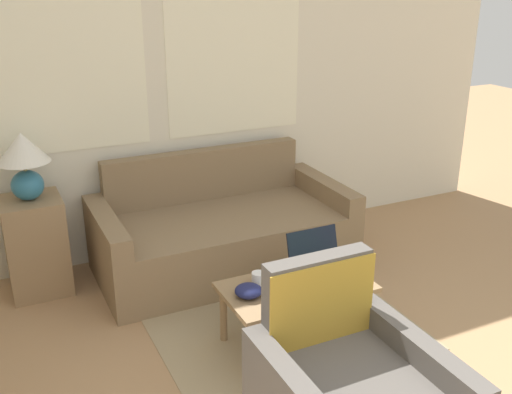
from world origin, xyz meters
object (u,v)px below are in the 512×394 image
object	(u,v)px
tv_remote	(284,286)
snack_bowl	(249,291)
couch	(221,233)
table_lamp	(24,158)
coffee_table	(296,292)
cup_yellow	(259,279)
laptop	(320,265)
cup_navy	(272,293)

from	to	relation	value
tv_remote	snack_bowl	bearing A→B (deg)	179.76
couch	table_lamp	distance (m)	1.48
couch	coffee_table	world-z (taller)	couch
couch	snack_bowl	size ratio (longest dim) A/B	11.78
couch	snack_bowl	distance (m)	1.19
couch	cup_yellow	distance (m)	1.07
laptop	cup_navy	distance (m)	0.44
cup_yellow	couch	bearing A→B (deg)	79.65
table_lamp	cup_navy	distance (m)	1.86
laptop	cup_yellow	bearing A→B (deg)	175.27
couch	laptop	world-z (taller)	couch
couch	cup_yellow	bearing A→B (deg)	-100.35
cup_navy	snack_bowl	distance (m)	0.14
laptop	table_lamp	bearing A→B (deg)	140.04
coffee_table	cup_navy	size ratio (longest dim) A/B	9.14
laptop	snack_bowl	world-z (taller)	laptop
tv_remote	coffee_table	bearing A→B (deg)	-3.71
snack_bowl	tv_remote	distance (m)	0.22
cup_yellow	laptop	bearing A→B (deg)	-4.73
coffee_table	cup_yellow	bearing A→B (deg)	153.54
cup_navy	cup_yellow	bearing A→B (deg)	86.73
tv_remote	couch	bearing A→B (deg)	86.21
cup_yellow	snack_bowl	bearing A→B (deg)	-139.38
couch	laptop	distance (m)	1.11
snack_bowl	couch	bearing A→B (deg)	75.29
laptop	tv_remote	distance (m)	0.29
table_lamp	coffee_table	world-z (taller)	table_lamp
coffee_table	couch	bearing A→B (deg)	90.38
laptop	coffee_table	bearing A→B (deg)	-161.80
table_lamp	cup_navy	world-z (taller)	table_lamp
cup_yellow	table_lamp	bearing A→B (deg)	131.99
table_lamp	cup_yellow	size ratio (longest dim) A/B	5.58
cup_yellow	tv_remote	bearing A→B (deg)	-38.96
coffee_table	tv_remote	xyz separation A→B (m)	(-0.08, 0.01, 0.06)
table_lamp	snack_bowl	distance (m)	1.74
laptop	snack_bowl	size ratio (longest dim) A/B	2.17
coffee_table	tv_remote	size ratio (longest dim) A/B	5.67
couch	snack_bowl	xyz separation A→B (m)	(-0.30, -1.14, 0.16)
couch	cup_yellow	xyz separation A→B (m)	(-0.19, -1.04, 0.17)
cup_yellow	tv_remote	xyz separation A→B (m)	(0.12, -0.09, -0.03)
coffee_table	cup_navy	world-z (taller)	cup_navy
couch	cup_yellow	world-z (taller)	couch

